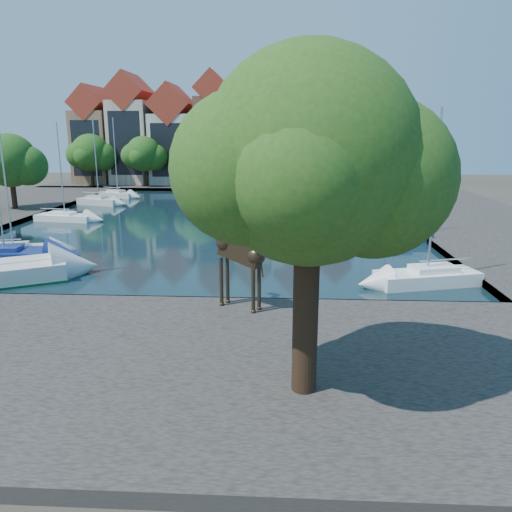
{
  "coord_description": "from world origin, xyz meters",
  "views": [
    {
      "loc": [
        6.76,
        -23.7,
        8.64
      ],
      "look_at": [
        5.53,
        -1.23,
        2.96
      ],
      "focal_mm": 35.0,
      "sensor_mm": 36.0,
      "label": 1
    }
  ],
  "objects": [
    {
      "name": "townhouse_east_mid",
      "position": [
        8.5,
        55.99,
        8.1
      ],
      "size": [
        6.43,
        9.18,
        16.65
      ],
      "color": "beige",
      "rests_on": "far_quay"
    },
    {
      "name": "right_quay",
      "position": [
        25.0,
        24.0,
        0.25
      ],
      "size": [
        14.0,
        52.0,
        0.5
      ],
      "primitive_type": "cube",
      "color": "#43403A",
      "rests_on": "ground"
    },
    {
      "name": "far_tree_mid_east",
      "position": [
        2.1,
        50.49,
        5.13
      ],
      "size": [
        7.02,
        5.4,
        7.52
      ],
      "color": "#332114",
      "rests_on": "far_quay"
    },
    {
      "name": "townhouse_east_end",
      "position": [
        15.0,
        55.99,
        7.11
      ],
      "size": [
        5.44,
        9.18,
        14.43
      ],
      "color": "brown",
      "rests_on": "far_quay"
    },
    {
      "name": "plane_tree",
      "position": [
        7.62,
        -9.01,
        7.67
      ],
      "size": [
        8.32,
        6.4,
        10.62
      ],
      "color": "#332114",
      "rests_on": "near_quay"
    },
    {
      "name": "far_tree_far_east",
      "position": [
        18.09,
        50.49,
        5.08
      ],
      "size": [
        6.76,
        5.2,
        7.36
      ],
      "color": "#332114",
      "rests_on": "far_quay"
    },
    {
      "name": "townhouse_west_inner",
      "position": [
        -10.5,
        55.99,
        7.35
      ],
      "size": [
        6.43,
        9.18,
        15.15
      ],
      "color": "beige",
      "rests_on": "far_quay"
    },
    {
      "name": "sailboat_left_c",
      "position": [
        -14.44,
        23.19,
        0.56
      ],
      "size": [
        5.84,
        2.73,
        9.27
      ],
      "color": "white",
      "rests_on": "water_basin"
    },
    {
      "name": "far_tree_west",
      "position": [
        -13.91,
        50.49,
        5.08
      ],
      "size": [
        6.76,
        5.2,
        7.36
      ],
      "color": "#332114",
      "rests_on": "far_quay"
    },
    {
      "name": "far_quay",
      "position": [
        0.0,
        56.0,
        0.25
      ],
      "size": [
        60.0,
        16.0,
        0.5
      ],
      "primitive_type": "cube",
      "color": "#43403A",
      "rests_on": "ground"
    },
    {
      "name": "sailboat_left_e",
      "position": [
        -15.0,
        40.78,
        0.62
      ],
      "size": [
        5.39,
        3.68,
        10.14
      ],
      "color": "silver",
      "rests_on": "water_basin"
    },
    {
      "name": "far_tree_mid_west",
      "position": [
        -5.89,
        50.49,
        5.29
      ],
      "size": [
        7.8,
        6.0,
        8.0
      ],
      "color": "#332114",
      "rests_on": "far_quay"
    },
    {
      "name": "sailboat_right_b",
      "position": [
        15.0,
        15.65,
        0.63
      ],
      "size": [
        7.06,
        3.32,
        11.59
      ],
      "color": "navy",
      "rests_on": "water_basin"
    },
    {
      "name": "giraffe_statue",
      "position": [
        4.56,
        -1.34,
        3.3
      ],
      "size": [
        3.65,
        2.32,
        5.69
      ],
      "color": "#322619",
      "rests_on": "near_quay"
    },
    {
      "name": "ground",
      "position": [
        0.0,
        0.0,
        0.0
      ],
      "size": [
        160.0,
        160.0,
        0.0
      ],
      "primitive_type": "plane",
      "color": "#38332B",
      "rests_on": "ground"
    },
    {
      "name": "townhouse_center",
      "position": [
        -4.0,
        55.99,
        8.36
      ],
      "size": [
        5.44,
        9.18,
        16.93
      ],
      "color": "brown",
      "rests_on": "far_quay"
    },
    {
      "name": "water_basin",
      "position": [
        0.0,
        24.0,
        0.04
      ],
      "size": [
        38.0,
        50.0,
        0.08
      ],
      "primitive_type": "cube",
      "color": "black",
      "rests_on": "ground"
    },
    {
      "name": "townhouse_west_mid",
      "position": [
        -17.0,
        55.99,
        8.23
      ],
      "size": [
        5.94,
        9.18,
        16.79
      ],
      "color": "beige",
      "rests_on": "far_quay"
    },
    {
      "name": "sailboat_right_a",
      "position": [
        15.0,
        4.0,
        0.68
      ],
      "size": [
        6.16,
        3.46,
        9.76
      ],
      "color": "white",
      "rests_on": "water_basin"
    },
    {
      "name": "sailboat_right_c",
      "position": [
        15.0,
        26.89,
        0.62
      ],
      "size": [
        6.09,
        3.06,
        10.46
      ],
      "color": "beige",
      "rests_on": "water_basin"
    },
    {
      "name": "townhouse_east_inner",
      "position": [
        2.0,
        55.99,
        7.73
      ],
      "size": [
        5.94,
        9.18,
        15.79
      ],
      "color": "tan",
      "rests_on": "far_quay"
    },
    {
      "name": "side_tree_left_far",
      "position": [
        -21.9,
        27.99,
        5.38
      ],
      "size": [
        7.28,
        5.6,
        7.88
      ],
      "color": "#332114",
      "rests_on": "left_quay"
    },
    {
      "name": "far_tree_far_west",
      "position": [
        -21.9,
        50.49,
        5.18
      ],
      "size": [
        7.28,
        5.6,
        7.68
      ],
      "color": "#332114",
      "rests_on": "far_quay"
    },
    {
      "name": "sailboat_left_a",
      "position": [
        -12.0,
        9.15,
        0.58
      ],
      "size": [
        6.31,
        3.73,
        9.4
      ],
      "color": "silver",
      "rests_on": "water_basin"
    },
    {
      "name": "townhouse_west_end",
      "position": [
        -23.0,
        55.99,
        7.36
      ],
      "size": [
        5.44,
        9.18,
        14.93
      ],
      "color": "#89674A",
      "rests_on": "far_quay"
    },
    {
      "name": "far_tree_east",
      "position": [
        10.11,
        50.49,
        5.24
      ],
      "size": [
        7.54,
        5.8,
        7.84
      ],
      "color": "#332114",
      "rests_on": "far_quay"
    },
    {
      "name": "sailboat_left_b",
      "position": [
        -12.0,
        8.03,
        0.63
      ],
      "size": [
        7.25,
        3.26,
        11.81
      ],
      "color": "navy",
      "rests_on": "water_basin"
    },
    {
      "name": "sailboat_left_d",
      "position": [
        -15.0,
        33.88,
        0.68
      ],
      "size": [
        5.37,
        3.14,
        9.66
      ],
      "color": "silver",
      "rests_on": "water_basin"
    },
    {
      "name": "near_quay",
      "position": [
        0.0,
        -7.0,
        0.25
      ],
      "size": [
        50.0,
        14.0,
        0.5
      ],
      "primitive_type": "cube",
      "color": "#43403A",
      "rests_on": "ground"
    },
    {
      "name": "sailboat_right_d",
      "position": [
        13.52,
        42.03,
        0.58
      ],
      "size": [
        5.46,
        3.55,
        8.26
      ],
      "color": "silver",
      "rests_on": "water_basin"
    }
  ]
}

